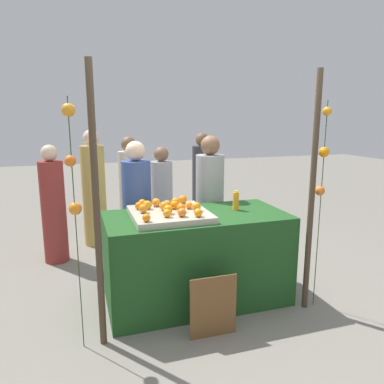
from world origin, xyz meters
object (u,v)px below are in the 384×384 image
chalkboard_sign (213,307)px  stall_counter (196,258)px  juice_bottle (236,201)px  vendor_left (137,218)px  vendor_right (210,210)px  orange_1 (189,205)px  orange_0 (183,199)px

chalkboard_sign → stall_counter: bearing=83.9°
stall_counter → juice_bottle: bearing=6.2°
juice_bottle → vendor_left: size_ratio=0.13×
stall_counter → vendor_left: (-0.49, 0.65, 0.29)m
vendor_left → vendor_right: size_ratio=0.97×
stall_counter → juice_bottle: juice_bottle is taller
juice_bottle → vendor_right: size_ratio=0.12×
juice_bottle → vendor_left: (-0.94, 0.60, -0.26)m
juice_bottle → vendor_left: bearing=147.6°
stall_counter → chalkboard_sign: (-0.07, -0.67, -0.19)m
chalkboard_sign → orange_1: bearing=90.4°
orange_0 → juice_bottle: 0.55m
orange_1 → chalkboard_sign: bearing=-89.6°
juice_bottle → vendor_left: vendor_left is taller
stall_counter → orange_1: 0.56m
stall_counter → vendor_right: vendor_right is taller
chalkboard_sign → vendor_right: bearing=71.0°
stall_counter → juice_bottle: size_ratio=8.77×
orange_0 → vendor_right: bearing=40.2°
orange_0 → vendor_right: vendor_right is taller
stall_counter → vendor_left: 0.86m
orange_1 → vendor_right: vendor_right is taller
stall_counter → vendor_right: (0.37, 0.63, 0.32)m
chalkboard_sign → vendor_left: (-0.42, 1.31, 0.48)m
orange_1 → juice_bottle: (0.52, 0.03, 0.00)m
orange_1 → juice_bottle: 0.52m
orange_1 → vendor_right: (0.45, 0.61, -0.24)m
juice_bottle → chalkboard_sign: 1.15m
orange_0 → vendor_left: bearing=137.3°
orange_0 → vendor_right: 0.63m
stall_counter → juice_bottle: 0.72m
orange_1 → vendor_left: 0.80m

